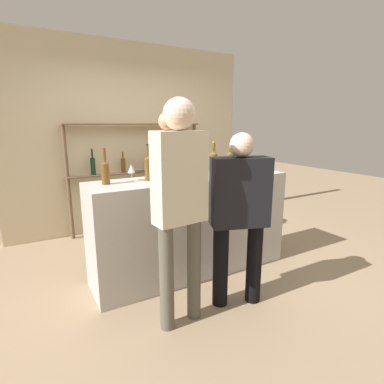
% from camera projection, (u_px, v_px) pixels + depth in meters
% --- Properties ---
extents(ground_plane, '(16.00, 16.00, 0.00)m').
position_uv_depth(ground_plane, '(192.00, 271.00, 3.40)').
color(ground_plane, '#9E8466').
extents(bar_counter, '(2.17, 0.57, 1.08)m').
position_uv_depth(bar_counter, '(192.00, 226.00, 3.27)').
color(bar_counter, '#B7B2AD').
rests_on(bar_counter, ground_plane).
extents(back_wall, '(3.77, 0.12, 2.80)m').
position_uv_depth(back_wall, '(132.00, 138.00, 4.68)').
color(back_wall, beige).
rests_on(back_wall, ground_plane).
extents(back_shelf, '(2.08, 0.18, 1.63)m').
position_uv_depth(back_shelf, '(137.00, 159.00, 4.59)').
color(back_shelf, brown).
rests_on(back_shelf, ground_plane).
extents(counter_bottle_0, '(0.08, 0.08, 0.33)m').
position_uv_depth(counter_bottle_0, '(230.00, 161.00, 3.40)').
color(counter_bottle_0, brown).
rests_on(counter_bottle_0, bar_counter).
extents(counter_bottle_1, '(0.07, 0.07, 0.36)m').
position_uv_depth(counter_bottle_1, '(148.00, 167.00, 2.94)').
color(counter_bottle_1, brown).
rests_on(counter_bottle_1, bar_counter).
extents(counter_bottle_2, '(0.09, 0.09, 0.37)m').
position_uv_depth(counter_bottle_2, '(178.00, 162.00, 3.17)').
color(counter_bottle_2, silver).
rests_on(counter_bottle_2, bar_counter).
extents(counter_bottle_3, '(0.08, 0.08, 0.33)m').
position_uv_depth(counter_bottle_3, '(105.00, 171.00, 2.76)').
color(counter_bottle_3, brown).
rests_on(counter_bottle_3, bar_counter).
extents(counter_bottle_4, '(0.09, 0.09, 0.36)m').
position_uv_depth(counter_bottle_4, '(213.00, 162.00, 3.24)').
color(counter_bottle_4, brown).
rests_on(counter_bottle_4, bar_counter).
extents(wine_glass, '(0.07, 0.07, 0.16)m').
position_uv_depth(wine_glass, '(131.00, 169.00, 2.94)').
color(wine_glass, silver).
rests_on(wine_glass, bar_counter).
extents(ice_bucket, '(0.21, 0.21, 0.22)m').
position_uv_depth(ice_bucket, '(239.00, 161.00, 3.55)').
color(ice_bucket, black).
rests_on(ice_bucket, bar_counter).
extents(server_behind_counter, '(0.48, 0.30, 1.77)m').
position_uv_depth(server_behind_counter, '(168.00, 169.00, 3.92)').
color(server_behind_counter, '#575347').
rests_on(server_behind_counter, ground_plane).
extents(customer_left, '(0.43, 0.24, 1.82)m').
position_uv_depth(customer_left, '(180.00, 196.00, 2.28)').
color(customer_left, '#575347').
rests_on(customer_left, ground_plane).
extents(customer_center, '(0.54, 0.37, 1.56)m').
position_uv_depth(customer_center, '(239.00, 210.00, 2.61)').
color(customer_center, black).
rests_on(customer_center, ground_plane).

